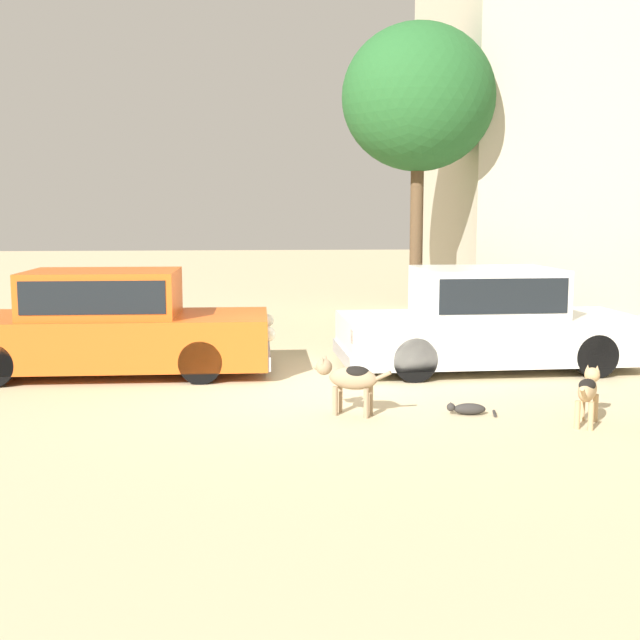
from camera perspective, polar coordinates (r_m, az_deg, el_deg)
ground_plane at (r=10.80m, az=-0.48°, el=-4.89°), size 80.00×80.00×0.00m
parked_sedan_nearest at (r=12.08m, az=-14.85°, el=-0.22°), size 4.79×1.83×1.51m
parked_sedan_second at (r=12.32m, az=11.74°, el=0.03°), size 4.57×1.93×1.52m
stray_dog_spotted at (r=9.36m, az=2.07°, el=-4.06°), size 0.91×0.49×0.68m
stray_dog_tan at (r=9.41m, az=18.40°, el=-4.65°), size 0.58×0.92×0.61m
stray_cat at (r=9.59m, az=10.42°, el=-6.19°), size 0.59×0.27×0.15m
acacia_tree_left at (r=14.37m, az=6.97°, el=15.23°), size 2.63×2.37×5.53m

